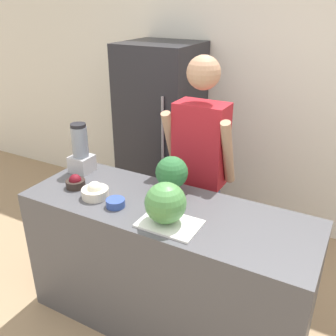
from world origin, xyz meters
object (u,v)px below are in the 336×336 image
(bowl_cherries, at_px, (75,182))
(potted_plant, at_px, (172,174))
(refrigerator, at_px, (161,135))
(watermelon, at_px, (166,203))
(bowl_cream, at_px, (95,192))
(bowl_small_blue, at_px, (115,203))
(blender, at_px, (81,151))
(person, at_px, (200,172))

(bowl_cherries, distance_m, potted_plant, 0.66)
(refrigerator, relative_size, bowl_cherries, 13.37)
(watermelon, distance_m, bowl_cream, 0.55)
(bowl_cream, distance_m, bowl_small_blue, 0.19)
(blender, relative_size, potted_plant, 1.42)
(bowl_cherries, relative_size, bowl_cream, 0.75)
(bowl_cherries, xyz_separation_m, potted_plant, (0.61, 0.23, 0.11))
(bowl_cherries, bearing_deg, blender, 120.24)
(bowl_cherries, bearing_deg, person, 44.69)
(bowl_cream, bearing_deg, blender, 141.18)
(bowl_cream, relative_size, potted_plant, 0.67)
(refrigerator, height_order, person, person)
(blender, distance_m, potted_plant, 0.74)
(bowl_cherries, xyz_separation_m, bowl_cream, (0.20, -0.05, 0.00))
(bowl_cream, xyz_separation_m, potted_plant, (0.41, 0.28, 0.10))
(bowl_cherries, bearing_deg, refrigerator, 94.30)
(refrigerator, distance_m, potted_plant, 1.34)
(watermelon, xyz_separation_m, bowl_small_blue, (-0.36, 0.02, -0.11))
(bowl_small_blue, bearing_deg, blender, 149.71)
(watermelon, relative_size, bowl_cherries, 1.82)
(person, distance_m, bowl_cherries, 0.89)
(person, height_order, blender, person)
(refrigerator, height_order, potted_plant, refrigerator)
(refrigerator, height_order, bowl_cherries, refrigerator)
(watermelon, relative_size, bowl_cream, 1.37)
(watermelon, relative_size, bowl_small_blue, 2.01)
(bowl_cream, bearing_deg, refrigerator, 102.37)
(refrigerator, distance_m, watermelon, 1.69)
(bowl_cream, bearing_deg, potted_plant, 34.36)
(refrigerator, height_order, bowl_cream, refrigerator)
(bowl_small_blue, relative_size, potted_plant, 0.46)
(watermelon, relative_size, potted_plant, 0.92)
(bowl_cherries, height_order, potted_plant, potted_plant)
(watermelon, bearing_deg, potted_plant, 112.55)
(blender, bearing_deg, bowl_cream, -38.82)
(person, distance_m, watermelon, 0.75)
(person, distance_m, bowl_small_blue, 0.75)
(person, bearing_deg, bowl_cream, -122.57)
(watermelon, xyz_separation_m, potted_plant, (-0.14, 0.33, 0.01))
(watermelon, bearing_deg, blender, 160.08)
(potted_plant, bearing_deg, refrigerator, 122.61)
(blender, bearing_deg, potted_plant, 0.77)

